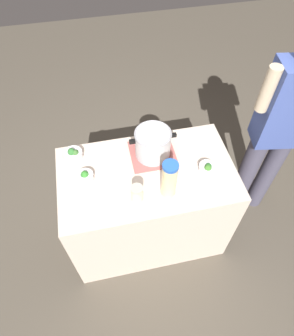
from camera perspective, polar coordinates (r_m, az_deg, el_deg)
name	(u,v)px	position (r m, az deg, el deg)	size (l,w,h in m)	color
ground_plane	(147,231)	(2.72, 0.00, -11.87)	(8.00, 8.00, 0.00)	#534B3F
counter_slab	(147,206)	(2.33, 0.00, -7.26)	(1.17, 0.68, 0.87)	beige
dish_cloth	(153,154)	(2.06, 1.07, 2.73)	(0.30, 0.29, 0.01)	#A65854
cooking_pot	(153,143)	(1.98, 1.12, 4.73)	(0.31, 0.24, 0.20)	#B7B7BC
lemonade_pitcher	(169,179)	(1.77, 4.27, -2.14)	(0.10, 0.10, 0.28)	beige
mason_jar	(137,194)	(1.80, -1.92, -4.91)	(0.08, 0.08, 0.12)	beige
broccoli_bowl_front	(207,168)	(1.99, 11.42, 0.04)	(0.10, 0.10, 0.07)	silver
broccoli_bowl_center	(85,176)	(1.95, -11.74, -1.53)	(0.11, 0.11, 0.07)	silver
broccoli_bowl_back	(73,154)	(2.08, -13.86, 2.59)	(0.13, 0.13, 0.09)	silver
person_cook	(277,133)	(2.29, 23.57, 6.18)	(0.50, 0.25, 1.70)	#4A4759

